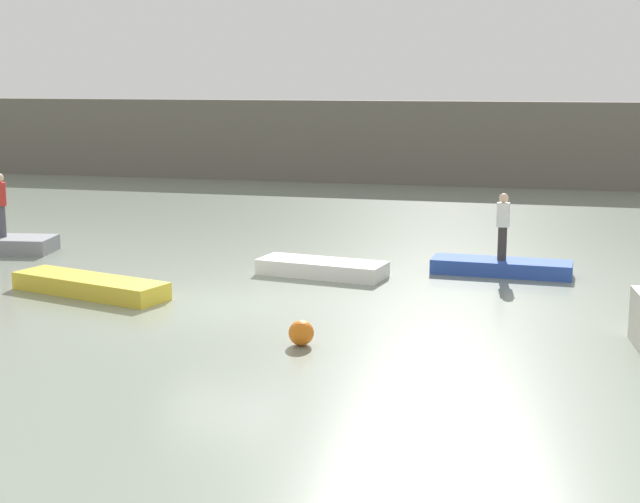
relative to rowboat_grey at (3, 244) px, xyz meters
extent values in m
plane|color=gray|center=(8.02, -4.32, -0.21)|extent=(120.00, 120.00, 0.00)
cube|color=#666056|center=(8.02, 19.47, 1.66)|extent=(80.00, 1.20, 3.74)
cube|color=gray|center=(0.00, 0.00, 0.00)|extent=(2.96, 1.69, 0.43)
cube|color=gold|center=(4.82, -4.05, -0.02)|extent=(4.00, 2.04, 0.40)
cube|color=white|center=(9.37, -0.82, -0.02)|extent=(3.27, 1.56, 0.38)
cube|color=#2B4CAD|center=(13.62, 0.43, -0.03)|extent=(3.43, 1.14, 0.36)
cylinder|color=#4C4C56|center=(0.00, 0.00, 0.65)|extent=(0.22, 0.22, 0.88)
cylinder|color=red|center=(0.00, 0.00, 1.41)|extent=(0.32, 0.32, 0.64)
cylinder|color=#38332D|center=(13.62, 0.43, 0.57)|extent=(0.22, 0.22, 0.83)
cylinder|color=white|center=(13.62, 0.43, 1.28)|extent=(0.32, 0.32, 0.59)
sphere|color=beige|center=(13.62, 0.43, 1.69)|extent=(0.23, 0.23, 0.23)
sphere|color=orange|center=(10.49, -6.74, 0.02)|extent=(0.47, 0.47, 0.47)
camera|label=1|loc=(14.86, -22.38, 4.59)|focal=52.08mm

